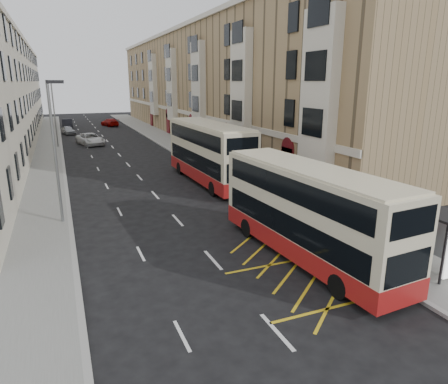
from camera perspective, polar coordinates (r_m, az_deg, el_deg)
name	(u,v)px	position (r m, az deg, el deg)	size (l,w,h in m)	color
ground	(250,302)	(15.71, 3.81, -15.43)	(200.00, 200.00, 0.00)	black
pavement_right	(197,155)	(45.05, -3.85, 5.27)	(4.00, 120.00, 0.15)	slate
pavement_left	(47,166)	(42.83, -23.94, 3.43)	(3.00, 120.00, 0.15)	slate
kerb_right	(180,156)	(44.46, -6.30, 5.08)	(0.25, 120.00, 0.15)	gray
kerb_left	(64,165)	(42.80, -21.94, 3.63)	(0.25, 120.00, 0.15)	gray
road_markings	(108,142)	(57.93, -16.27, 6.92)	(10.00, 110.00, 0.01)	silver
terrace_right	(207,85)	(61.12, -2.42, 15.01)	(10.75, 79.00, 15.25)	#967C57
bus_shelter	(429,224)	(19.45, 27.21, -4.03)	(1.65, 4.25, 2.70)	black
guard_railing	(306,215)	(22.80, 11.65, -3.25)	(0.06, 6.56, 1.01)	#B6051C
street_lamp_near	(55,145)	(24.29, -22.99, 6.17)	(0.93, 0.18, 8.00)	slate
street_lamp_far	(54,110)	(54.16, -23.06, 10.69)	(0.93, 0.18, 8.00)	slate
double_decker_front	(308,213)	(18.76, 11.86, -2.91)	(3.31, 11.21, 4.41)	beige
double_decker_rear	(209,153)	(32.51, -2.17, 5.61)	(3.14, 12.27, 4.87)	beige
litter_bin	(392,253)	(19.46, 22.90, -8.07)	(0.63, 0.63, 1.04)	black
pedestrian_near	(419,250)	(19.59, 26.11, -7.40)	(0.60, 0.39, 1.64)	black
pedestrian_mid	(364,210)	(23.71, 19.33, -2.48)	(0.92, 0.72, 1.90)	black
pedestrian_far	(340,212)	(23.31, 16.25, -2.76)	(1.00, 0.42, 1.71)	black
white_van	(90,139)	(55.52, -18.55, 7.17)	(2.53, 5.49, 1.53)	silver
car_silver	(68,130)	(67.90, -21.39, 8.21)	(1.55, 3.86, 1.32)	#9C9FA3
car_dark	(67,124)	(77.10, -21.46, 9.07)	(1.71, 4.89, 1.61)	black
car_red	(110,122)	(78.28, -15.99, 9.55)	(1.97, 4.85, 1.41)	#950502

